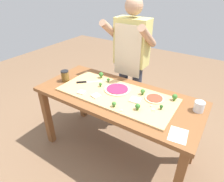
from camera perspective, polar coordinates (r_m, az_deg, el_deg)
ground_plane at (r=2.48m, az=1.30°, el=-17.01°), size 8.00×8.00×0.00m
prep_table at (r=2.02m, az=1.52°, el=-3.76°), size 1.70×0.75×0.80m
cutting_board at (r=1.95m, az=1.20°, el=-1.03°), size 1.20×0.52×0.02m
chefs_knife at (r=2.18m, az=-7.80°, el=2.67°), size 0.22×0.21×0.02m
pizza_whole_beet_magenta at (r=2.01m, az=1.59°, el=0.54°), size 0.27×0.27×0.02m
pizza_whole_tomato_red at (r=1.90m, az=12.51°, el=-2.18°), size 0.19×0.19×0.02m
pizza_slice_far_left at (r=1.91m, az=-4.77°, el=-1.41°), size 0.10×0.10×0.01m
pizza_slice_center at (r=1.85m, az=6.93°, el=-2.67°), size 0.11×0.11×0.01m
pizza_slice_far_right at (r=1.99m, az=-9.02°, el=-0.36°), size 0.08×0.08×0.01m
broccoli_floret_back_right at (r=1.71m, az=7.63°, el=-4.53°), size 0.05×0.05×0.06m
broccoli_floret_center_left at (r=1.94m, az=9.11°, el=-0.09°), size 0.05×0.05×0.06m
broccoli_floret_front_left at (r=1.76m, az=14.43°, el=-4.52°), size 0.03×0.03×0.05m
broccoli_floret_center_right at (r=2.07m, az=-3.43°, el=1.95°), size 0.03×0.03×0.04m
broccoli_floret_front_right at (r=2.25m, az=-3.24°, el=4.88°), size 0.05×0.05×0.07m
broccoli_floret_back_left at (r=1.92m, az=18.12°, el=-1.67°), size 0.05×0.05×0.07m
broccoli_floret_back_mid at (r=2.16m, az=-1.10°, el=3.40°), size 0.04×0.04×0.05m
broccoli_floret_front_mid at (r=1.74m, az=0.61°, el=-3.85°), size 0.04×0.04×0.05m
cheese_crumble_a at (r=1.74m, az=12.18°, el=-5.54°), size 0.02×0.02×0.02m
cheese_crumble_b at (r=1.70m, az=2.88°, el=-5.83°), size 0.02×0.02×0.01m
cheese_crumble_c at (r=1.79m, az=11.60°, el=-4.34°), size 0.02×0.02×0.01m
flour_cup at (r=1.88m, az=24.39°, el=-4.34°), size 0.09×0.09×0.09m
sauce_jar at (r=2.26m, az=-13.75°, el=4.34°), size 0.09×0.09×0.13m
recipe_note at (r=1.58m, az=19.00°, el=-12.23°), size 0.16×0.19×0.00m
cook_center at (r=2.39m, az=5.63°, el=10.08°), size 0.54×0.39×1.67m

